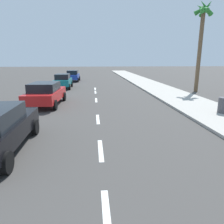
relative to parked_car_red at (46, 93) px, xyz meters
The scene contains 13 objects.
ground_plane 3.71m from the parked_car_red, 16.61° to the left, with size 160.00×160.00×0.00m, color #423F3D.
sidewalk_strip 10.63m from the parked_car_red, 16.62° to the left, with size 3.60×80.00×0.14m, color #B2ADA3.
lane_stripe_2 11.49m from the parked_car_red, 72.42° to the right, with size 0.16×1.80×0.01m, color white.
lane_stripe_3 8.48m from the parked_car_red, 65.80° to the right, with size 0.16×1.80×0.01m, color white.
lane_stripe_4 5.22m from the parked_car_red, 47.84° to the right, with size 0.16×1.80×0.01m, color white.
lane_stripe_5 3.86m from the parked_car_red, 23.39° to the left, with size 0.16×1.80×0.01m, color white.
lane_stripe_6 6.63m from the parked_car_red, 58.25° to the left, with size 0.16×1.80×0.01m, color white.
lane_stripe_7 8.78m from the parked_car_red, 66.67° to the left, with size 0.16×1.80×0.01m, color white.
parked_car_red is the anchor object (origin of this frame).
parked_car_teal 8.64m from the parked_car_red, 89.99° to the left, with size 1.79×3.81×1.57m.
parked_car_blue 16.15m from the parked_car_red, 88.61° to the left, with size 1.87×3.90×1.57m.
palm_tree_far 15.10m from the parked_car_red, 20.69° to the left, with size 1.67×1.74×8.22m.
trash_bin_far 11.16m from the parked_car_red, 18.94° to the right, with size 0.60×0.60×0.87m, color #47474C.
Camera 1 is at (-0.21, 4.57, 3.07)m, focal length 33.28 mm.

